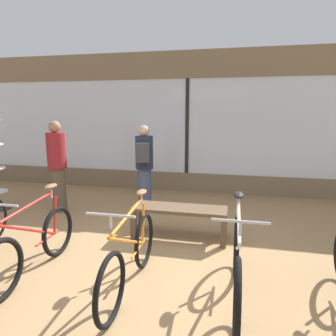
# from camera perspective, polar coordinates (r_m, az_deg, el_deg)

# --- Properties ---
(ground_plane) EXTENTS (24.00, 24.00, 0.00)m
(ground_plane) POSITION_cam_1_polar(r_m,az_deg,el_deg) (3.85, -5.49, -18.68)
(ground_plane) COLOR #99754C
(shop_back_wall) EXTENTS (12.00, 0.08, 3.20)m
(shop_back_wall) POSITION_cam_1_polar(r_m,az_deg,el_deg) (6.95, 3.69, 8.75)
(shop_back_wall) COLOR #7A664C
(shop_back_wall) RESTS_ON ground_plane
(bicycle_left) EXTENTS (0.46, 1.68, 1.01)m
(bicycle_left) POSITION_cam_1_polar(r_m,az_deg,el_deg) (3.91, -24.23, -13.18)
(bicycle_left) COLOR black
(bicycle_left) RESTS_ON ground_plane
(bicycle_center) EXTENTS (0.46, 1.71, 1.01)m
(bicycle_center) POSITION_cam_1_polar(r_m,az_deg,el_deg) (3.34, -7.16, -16.34)
(bicycle_center) COLOR black
(bicycle_center) RESTS_ON ground_plane
(bicycle_right) EXTENTS (0.46, 1.79, 1.05)m
(bicycle_right) POSITION_cam_1_polar(r_m,az_deg,el_deg) (3.18, 12.95, -17.53)
(bicycle_right) COLOR black
(bicycle_right) RESTS_ON ground_plane
(display_bench) EXTENTS (1.40, 0.44, 0.49)m
(display_bench) POSITION_cam_1_polar(r_m,az_deg,el_deg) (4.51, 2.20, -8.54)
(display_bench) COLOR brown
(display_bench) RESTS_ON ground_plane
(customer_near_rack) EXTENTS (0.34, 0.34, 1.71)m
(customer_near_rack) POSITION_cam_1_polar(r_m,az_deg,el_deg) (5.95, -20.35, 0.59)
(customer_near_rack) COLOR brown
(customer_near_rack) RESTS_ON ground_plane
(customer_by_window) EXTENTS (0.40, 0.53, 1.62)m
(customer_by_window) POSITION_cam_1_polar(r_m,az_deg,el_deg) (5.77, -4.54, 0.65)
(customer_by_window) COLOR #424C6B
(customer_by_window) RESTS_ON ground_plane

